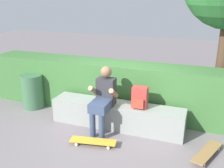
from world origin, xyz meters
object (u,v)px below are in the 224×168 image
Objects in this scene: skateboard_near_person at (93,141)px; backpack_on_bench at (140,98)px; bench_main at (117,115)px; skateboard_beside_bench at (207,152)px; trash_bin at (33,91)px; person_skater at (103,97)px.

backpack_on_bench is (0.61, 0.77, 0.60)m from skateboard_near_person.
bench_main is 0.62m from backpack_on_bench.
skateboard_beside_bench is at bearing -19.54° from backpack_on_bench.
skateboard_near_person is 2.22m from trash_bin.
bench_main is at bearing 165.06° from skateboard_beside_bench.
bench_main is at bearing 178.79° from backpack_on_bench.
trash_bin is at bearing 169.95° from skateboard_beside_bench.
trash_bin is (-3.80, 0.67, 0.31)m from skateboard_beside_bench.
person_skater is (-0.19, -0.22, 0.43)m from bench_main.
skateboard_beside_bench is 3.87m from trash_bin.
backpack_on_bench is 0.52× the size of trash_bin.
trash_bin reaches higher than skateboard_near_person.
trash_bin is at bearing 173.98° from bench_main.
skateboard_near_person is 1.15m from backpack_on_bench.
bench_main is 3.34× the size of trash_bin.
bench_main reaches higher than skateboard_beside_bench.
skateboard_beside_bench is 1.05× the size of trash_bin.
skateboard_beside_bench is (1.88, -0.23, -0.60)m from person_skater.
skateboard_beside_bench is 2.04× the size of backpack_on_bench.
backpack_on_bench reaches higher than trash_bin.
skateboard_near_person is at bearing -101.71° from bench_main.
trash_bin is (-2.56, 0.23, -0.29)m from backpack_on_bench.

